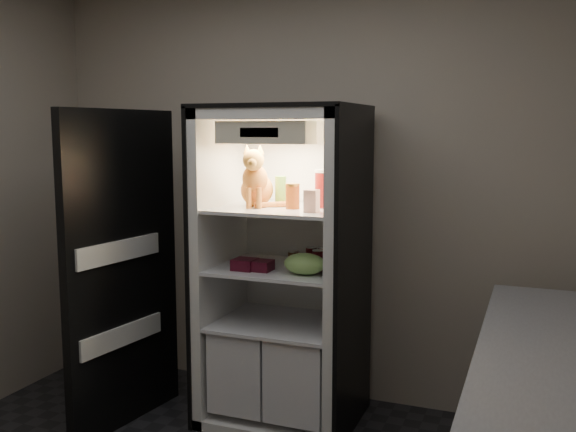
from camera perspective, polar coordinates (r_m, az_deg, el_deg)
name	(u,v)px	position (r m, az deg, el deg)	size (l,w,h in m)	color
room_shell	(150,160)	(2.50, -12.20, 4.87)	(3.60, 3.60, 3.60)	white
refrigerator	(285,289)	(3.85, -0.30, -6.51)	(0.90, 0.72, 1.88)	white
fridge_door	(122,272)	(3.86, -14.51, -4.83)	(0.18, 0.87, 1.85)	black
tabby_cat	(256,183)	(3.73, -2.84, 2.94)	(0.33, 0.36, 0.37)	#BE5F18
parmesan_shaker	(281,191)	(3.76, -0.66, 2.24)	(0.07, 0.07, 0.17)	#248425
mayo_tub	(291,194)	(3.80, 0.25, 1.93)	(0.09, 0.09, 0.13)	white
salsa_jar	(293,196)	(3.63, 0.41, 1.78)	(0.08, 0.08, 0.14)	maroon
pepper_jar	(326,188)	(3.69, 3.38, 2.46)	(0.13, 0.13, 0.22)	maroon
cream_carton	(312,201)	(3.48, 2.11, 1.35)	(0.07, 0.07, 0.12)	white
soda_can_a	(311,257)	(3.73, 2.08, -3.68)	(0.06, 0.06, 0.12)	black
soda_can_b	(323,258)	(3.71, 3.16, -3.72)	(0.07, 0.07, 0.12)	black
soda_can_c	(318,260)	(3.65, 2.66, -3.96)	(0.06, 0.06, 0.12)	black
condiment_jar	(293,258)	(3.79, 0.47, -3.71)	(0.06, 0.06, 0.09)	#593719
grape_bag	(305,264)	(3.55, 1.50, -4.27)	(0.24, 0.17, 0.12)	#75A84E
berry_box_left	(245,264)	(3.68, -3.87, -4.30)	(0.13, 0.13, 0.06)	#4D0C1C
berry_box_right	(262,266)	(3.65, -2.37, -4.42)	(0.12, 0.12, 0.06)	#4D0C1C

